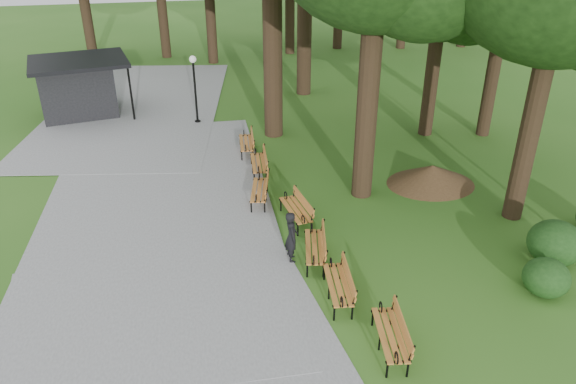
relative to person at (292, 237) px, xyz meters
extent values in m
plane|color=#2F641C|center=(0.09, 0.81, -0.77)|extent=(100.00, 100.00, 0.00)
cube|color=gray|center=(-3.91, 3.81, -0.74)|extent=(12.00, 38.00, 0.06)
imported|color=black|center=(0.00, 0.00, 0.00)|extent=(0.39, 0.58, 1.54)
cylinder|color=black|center=(-1.90, 11.88, 0.67)|extent=(0.10, 0.10, 2.88)
sphere|color=white|center=(-1.90, 11.88, 2.20)|extent=(0.32, 0.32, 0.32)
cone|color=#47301C|center=(5.98, 3.65, -0.40)|extent=(2.70, 2.70, 0.74)
cylinder|color=black|center=(3.25, 3.42, 3.34)|extent=(0.70, 0.70, 8.21)
cylinder|color=black|center=(7.91, 8.37, 2.39)|extent=(0.60, 0.60, 6.32)
cylinder|color=black|center=(1.30, 9.65, 3.61)|extent=(0.80, 0.80, 8.75)
cylinder|color=black|center=(7.54, 0.93, 3.08)|extent=(0.60, 0.60, 7.70)
cylinder|color=black|center=(4.01, 15.29, 3.75)|extent=(0.76, 0.76, 9.04)
cylinder|color=black|center=(10.37, 7.76, 2.67)|extent=(0.56, 0.56, 6.88)
ellipsoid|color=#193D14|center=(7.16, -1.63, -0.77)|extent=(1.49, 1.49, 1.27)
ellipsoid|color=#193D14|center=(6.07, -2.86, -0.77)|extent=(1.18, 1.18, 1.00)
camera|label=1|loc=(-2.77, -12.57, 8.12)|focal=33.93mm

